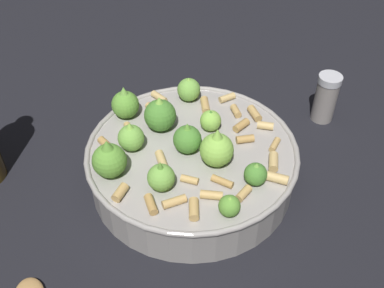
{
  "coord_description": "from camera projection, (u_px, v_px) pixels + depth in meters",
  "views": [
    {
      "loc": [
        -0.46,
        0.09,
        0.5
      ],
      "look_at": [
        0.0,
        0.0,
        0.07
      ],
      "focal_mm": 42.89,
      "sensor_mm": 36.0,
      "label": 1
    }
  ],
  "objects": [
    {
      "name": "cooking_pan",
      "position": [
        190.0,
        160.0,
        0.66
      ],
      "size": [
        0.3,
        0.3,
        0.12
      ],
      "color": "#9E9993",
      "rests_on": "ground"
    },
    {
      "name": "ground_plane",
      "position": [
        192.0,
        179.0,
        0.68
      ],
      "size": [
        2.4,
        2.4,
        0.0
      ],
      "primitive_type": "plane",
      "color": "black"
    },
    {
      "name": "pepper_shaker",
      "position": [
        326.0,
        98.0,
        0.76
      ],
      "size": [
        0.04,
        0.04,
        0.09
      ],
      "color": "gray",
      "rests_on": "ground"
    }
  ]
}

